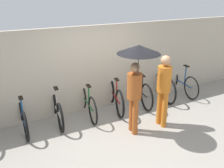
{
  "coord_description": "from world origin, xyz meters",
  "views": [
    {
      "loc": [
        -2.5,
        -3.98,
        3.07
      ],
      "look_at": [
        0.0,
        0.85,
        1.0
      ],
      "focal_mm": 40.0,
      "sensor_mm": 36.0,
      "label": 1
    }
  ],
  "objects": [
    {
      "name": "parked_bicycle_6",
      "position": [
        1.99,
        1.52,
        0.4
      ],
      "size": [
        0.48,
        1.71,
        1.03
      ],
      "rotation": [
        0.0,
        0.0,
        1.4
      ],
      "color": "black",
      "rests_on": "ground"
    },
    {
      "name": "parked_bicycle_1",
      "position": [
        -1.99,
        1.5,
        0.35
      ],
      "size": [
        0.44,
        1.66,
        1.11
      ],
      "rotation": [
        0.0,
        0.0,
        1.54
      ],
      "color": "black",
      "rests_on": "ground"
    },
    {
      "name": "pedestrian_center",
      "position": [
        0.98,
        0.18,
        1.01
      ],
      "size": [
        0.32,
        0.32,
        1.72
      ],
      "rotation": [
        0.0,
        0.0,
        3.19
      ],
      "color": "#C66B1E",
      "rests_on": "ground"
    },
    {
      "name": "parked_bicycle_2",
      "position": [
        -1.19,
        1.5,
        0.36
      ],
      "size": [
        0.44,
        1.66,
        1.0
      ],
      "rotation": [
        0.0,
        0.0,
        1.47
      ],
      "color": "black",
      "rests_on": "ground"
    },
    {
      "name": "parked_bicycle_4",
      "position": [
        0.4,
        1.46,
        0.39
      ],
      "size": [
        0.55,
        1.67,
        1.01
      ],
      "rotation": [
        0.0,
        0.0,
        1.34
      ],
      "color": "black",
      "rests_on": "ground"
    },
    {
      "name": "parked_bicycle_3",
      "position": [
        -0.4,
        1.47,
        0.37
      ],
      "size": [
        0.44,
        1.7,
        1.05
      ],
      "rotation": [
        0.0,
        0.0,
        1.45
      ],
      "color": "black",
      "rests_on": "ground"
    },
    {
      "name": "ground_plane",
      "position": [
        0.0,
        0.0,
        0.0
      ],
      "size": [
        30.0,
        30.0,
        0.0
      ],
      "primitive_type": "plane",
      "color": "gray"
    },
    {
      "name": "pedestrian_leading",
      "position": [
        0.21,
        0.14,
        1.55
      ],
      "size": [
        0.89,
        0.89,
        2.05
      ],
      "rotation": [
        0.0,
        0.0,
        3.01
      ],
      "color": "#9E4C1E",
      "rests_on": "ground"
    },
    {
      "name": "back_wall",
      "position": [
        0.0,
        1.83,
        1.12
      ],
      "size": [
        13.57,
        0.12,
        2.24
      ],
      "color": "#B2A893",
      "rests_on": "ground"
    },
    {
      "name": "parked_bicycle_5",
      "position": [
        1.19,
        1.47,
        0.39
      ],
      "size": [
        0.47,
        1.7,
        0.98
      ],
      "rotation": [
        0.0,
        0.0,
        1.4
      ],
      "color": "black",
      "rests_on": "ground"
    },
    {
      "name": "parked_bicycle_7",
      "position": [
        2.78,
        1.54,
        0.37
      ],
      "size": [
        0.44,
        1.75,
        0.97
      ],
      "rotation": [
        0.0,
        0.0,
        1.44
      ],
      "color": "black",
      "rests_on": "ground"
    }
  ]
}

